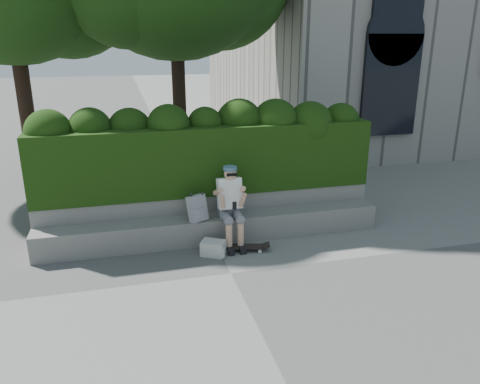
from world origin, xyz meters
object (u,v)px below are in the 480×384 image
object	(u,v)px
person	(230,203)
backpack_ground	(213,248)
backpack_plaid	(197,208)
skateboard	(243,247)

from	to	relation	value
person	backpack_ground	world-z (taller)	person
backpack_plaid	backpack_ground	world-z (taller)	backpack_plaid
skateboard	backpack_ground	size ratio (longest dim) A/B	2.20
person	backpack_ground	size ratio (longest dim) A/B	3.67
person	backpack_ground	xyz separation A→B (m)	(-0.38, -0.38, -0.63)
person	backpack_plaid	xyz separation A→B (m)	(-0.56, 0.08, -0.08)
person	skateboard	xyz separation A→B (m)	(0.13, -0.34, -0.68)
skateboard	backpack_plaid	bearing A→B (deg)	161.68
person	skateboard	distance (m)	0.78
skateboard	backpack_ground	xyz separation A→B (m)	(-0.51, -0.03, 0.05)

